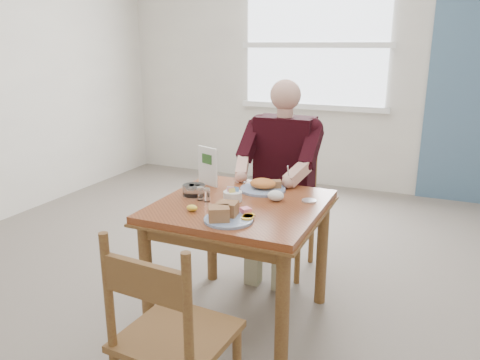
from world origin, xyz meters
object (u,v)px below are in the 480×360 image
at_px(table, 241,221).
at_px(far_plate, 264,186).
at_px(chair_near, 170,339).
at_px(diner, 281,164).
at_px(near_plate, 227,214).
at_px(chair_far, 284,205).

distance_m(table, far_plate, 0.30).
distance_m(chair_near, diner, 1.67).
distance_m(table, near_plate, 0.32).
bearing_deg(chair_near, chair_far, 93.29).
distance_m(diner, far_plate, 0.45).
relative_size(table, near_plate, 2.81).
distance_m(chair_near, far_plate, 1.23).
xyz_separation_m(table, diner, (0.00, 0.71, 0.17)).
relative_size(diner, near_plate, 4.23).
relative_size(table, far_plate, 2.50).
bearing_deg(far_plate, diner, 95.00).
height_order(chair_near, diner, diner).
bearing_deg(chair_far, diner, -89.99).
bearing_deg(table, chair_near, -83.89).
bearing_deg(table, diner, 90.00).
xyz_separation_m(chair_far, chair_near, (0.10, -1.72, 0.00)).
bearing_deg(table, near_plate, -80.55).
bearing_deg(near_plate, far_plate, 90.87).
bearing_deg(far_plate, near_plate, -89.13).
bearing_deg(chair_far, table, -90.00).
bearing_deg(diner, far_plate, -85.00).
height_order(table, diner, diner).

